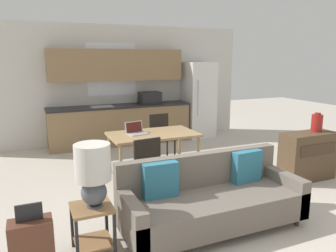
{
  "coord_description": "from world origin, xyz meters",
  "views": [
    {
      "loc": [
        -1.94,
        -2.93,
        1.95
      ],
      "look_at": [
        -0.02,
        1.5,
        0.95
      ],
      "focal_mm": 35.0,
      "sensor_mm": 36.0,
      "label": 1
    }
  ],
  "objects_px": {
    "dining_chair_near_left": "(143,163)",
    "credenza": "(307,156)",
    "table_lamp": "(93,171)",
    "dining_table": "(153,137)",
    "refrigerator": "(199,100)",
    "laptop": "(136,131)",
    "side_table": "(92,222)",
    "vase": "(317,123)",
    "dining_chair_far_right": "(162,134)",
    "suitcase": "(32,247)",
    "couch": "(210,200)"
  },
  "relations": [
    {
      "from": "laptop",
      "to": "suitcase",
      "type": "bearing_deg",
      "value": -140.82
    },
    {
      "from": "credenza",
      "to": "vase",
      "type": "height_order",
      "value": "vase"
    },
    {
      "from": "side_table",
      "to": "laptop",
      "type": "relative_size",
      "value": 1.37
    },
    {
      "from": "table_lamp",
      "to": "dining_table",
      "type": "bearing_deg",
      "value": 54.63
    },
    {
      "from": "vase",
      "to": "table_lamp",
      "type": "bearing_deg",
      "value": -168.77
    },
    {
      "from": "dining_table",
      "to": "table_lamp",
      "type": "height_order",
      "value": "table_lamp"
    },
    {
      "from": "credenza",
      "to": "vase",
      "type": "distance_m",
      "value": 0.56
    },
    {
      "from": "credenza",
      "to": "dining_table",
      "type": "bearing_deg",
      "value": 151.81
    },
    {
      "from": "table_lamp",
      "to": "side_table",
      "type": "bearing_deg",
      "value": 161.54
    },
    {
      "from": "couch",
      "to": "vase",
      "type": "distance_m",
      "value": 2.62
    },
    {
      "from": "refrigerator",
      "to": "laptop",
      "type": "height_order",
      "value": "refrigerator"
    },
    {
      "from": "table_lamp",
      "to": "dining_chair_far_right",
      "type": "distance_m",
      "value": 3.24
    },
    {
      "from": "refrigerator",
      "to": "credenza",
      "type": "bearing_deg",
      "value": -87.02
    },
    {
      "from": "credenza",
      "to": "dining_chair_far_right",
      "type": "relative_size",
      "value": 1.03
    },
    {
      "from": "refrigerator",
      "to": "vase",
      "type": "bearing_deg",
      "value": -83.89
    },
    {
      "from": "dining_table",
      "to": "credenza",
      "type": "height_order",
      "value": "credenza"
    },
    {
      "from": "vase",
      "to": "dining_chair_near_left",
      "type": "xyz_separation_m",
      "value": [
        -2.87,
        0.35,
        -0.42
      ]
    },
    {
      "from": "dining_chair_far_right",
      "to": "laptop",
      "type": "height_order",
      "value": "laptop"
    },
    {
      "from": "credenza",
      "to": "side_table",
      "type": "bearing_deg",
      "value": -169.01
    },
    {
      "from": "couch",
      "to": "side_table",
      "type": "height_order",
      "value": "couch"
    },
    {
      "from": "refrigerator",
      "to": "dining_chair_near_left",
      "type": "relative_size",
      "value": 2.1
    },
    {
      "from": "table_lamp",
      "to": "suitcase",
      "type": "distance_m",
      "value": 0.86
    },
    {
      "from": "couch",
      "to": "dining_chair_far_right",
      "type": "height_order",
      "value": "dining_chair_far_right"
    },
    {
      "from": "side_table",
      "to": "dining_table",
      "type": "bearing_deg",
      "value": 53.93
    },
    {
      "from": "dining_table",
      "to": "dining_chair_far_right",
      "type": "distance_m",
      "value": 0.9
    },
    {
      "from": "refrigerator",
      "to": "couch",
      "type": "distance_m",
      "value": 4.63
    },
    {
      "from": "vase",
      "to": "dining_chair_near_left",
      "type": "distance_m",
      "value": 2.92
    },
    {
      "from": "dining_chair_near_left",
      "to": "laptop",
      "type": "bearing_deg",
      "value": -108.56
    },
    {
      "from": "refrigerator",
      "to": "dining_table",
      "type": "xyz_separation_m",
      "value": [
        -2.06,
        -2.19,
        -0.27
      ]
    },
    {
      "from": "credenza",
      "to": "laptop",
      "type": "distance_m",
      "value": 2.84
    },
    {
      "from": "dining_chair_far_right",
      "to": "credenza",
      "type": "bearing_deg",
      "value": -49.85
    },
    {
      "from": "vase",
      "to": "dining_chair_near_left",
      "type": "relative_size",
      "value": 0.35
    },
    {
      "from": "laptop",
      "to": "refrigerator",
      "type": "bearing_deg",
      "value": 29.7
    },
    {
      "from": "dining_chair_near_left",
      "to": "suitcase",
      "type": "bearing_deg",
      "value": 32.42
    },
    {
      "from": "vase",
      "to": "dining_chair_far_right",
      "type": "bearing_deg",
      "value": 135.61
    },
    {
      "from": "dining_chair_near_left",
      "to": "laptop",
      "type": "xyz_separation_m",
      "value": [
        0.18,
        0.89,
        0.27
      ]
    },
    {
      "from": "vase",
      "to": "dining_chair_far_right",
      "type": "distance_m",
      "value": 2.77
    },
    {
      "from": "dining_chair_far_right",
      "to": "suitcase",
      "type": "bearing_deg",
      "value": -133.02
    },
    {
      "from": "dining_table",
      "to": "laptop",
      "type": "xyz_separation_m",
      "value": [
        -0.27,
        0.08,
        0.11
      ]
    },
    {
      "from": "suitcase",
      "to": "dining_chair_near_left",
      "type": "bearing_deg",
      "value": 39.35
    },
    {
      "from": "dining_chair_near_left",
      "to": "laptop",
      "type": "distance_m",
      "value": 0.95
    },
    {
      "from": "dining_chair_near_left",
      "to": "credenza",
      "type": "bearing_deg",
      "value": 164.86
    },
    {
      "from": "vase",
      "to": "dining_chair_far_right",
      "type": "xyz_separation_m",
      "value": [
        -1.95,
        1.91,
        -0.42
      ]
    },
    {
      "from": "refrigerator",
      "to": "credenza",
      "type": "height_order",
      "value": "refrigerator"
    },
    {
      "from": "dining_chair_far_right",
      "to": "refrigerator",
      "type": "bearing_deg",
      "value": 39.81
    },
    {
      "from": "couch",
      "to": "table_lamp",
      "type": "distance_m",
      "value": 1.44
    },
    {
      "from": "refrigerator",
      "to": "laptop",
      "type": "bearing_deg",
      "value": -137.92
    },
    {
      "from": "side_table",
      "to": "suitcase",
      "type": "xyz_separation_m",
      "value": [
        -0.57,
        -0.14,
        -0.06
      ]
    },
    {
      "from": "credenza",
      "to": "table_lamp",
      "type": "bearing_deg",
      "value": -168.77
    },
    {
      "from": "laptop",
      "to": "suitcase",
      "type": "relative_size",
      "value": 0.53
    }
  ]
}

